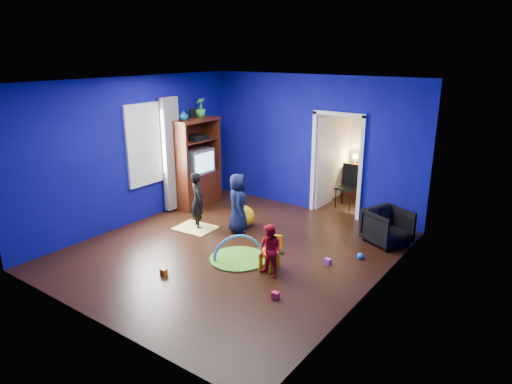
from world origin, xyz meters
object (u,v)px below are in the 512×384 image
Objects in this scene: child_black at (198,201)px; hopper_ball at (244,216)px; kid_chair at (269,254)px; play_mat at (238,259)px; child_navy at (238,203)px; vase at (184,115)px; toddler_red at (270,251)px; study_desk at (364,181)px; crt_tv at (197,161)px; armchair at (388,227)px; folding_chair at (347,187)px; tv_armoire at (196,163)px.

hopper_ball is (0.70, 0.57, -0.35)m from child_black.
play_mat is at bearing 162.49° from kid_chair.
hopper_ball is (-0.05, 0.25, -0.36)m from child_navy.
child_navy is 2.31× the size of kid_chair.
toddler_red is at bearing -25.63° from vase.
child_navy is at bearing -125.36° from child_black.
child_black is 1.34× the size of toddler_red.
toddler_red is at bearing -13.00° from play_mat.
vase is 3.53m from play_mat.
hopper_ball is 3.44m from study_desk.
crt_tv is at bearing -134.89° from study_desk.
child_navy is 1.19× the size of play_mat.
toddler_red is (-1.01, -2.28, 0.10)m from armchair.
armchair is at bearing -58.20° from study_desk.
child_navy is 1.25× the size of folding_chair.
kid_chair is (1.44, -1.22, 0.03)m from hopper_ball.
tv_armoire is (-3.28, 1.87, 0.56)m from toddler_red.
child_black is 3.39m from folding_chair.
child_black reaches higher than folding_chair.
toddler_red is 3.99m from vase.
kid_chair is 0.52× the size of play_mat.
kid_chair is at bearing -28.13° from tv_armoire.
study_desk is at bearing 47.62° from vase.
study_desk is (1.08, 3.49, -0.20)m from child_navy.
study_desk is at bearing -57.71° from child_navy.
play_mat is at bearing 171.84° from toddler_red.
kid_chair is (1.39, -0.97, -0.33)m from child_navy.
crt_tv reaches higher than armchair.
crt_tv is at bearing -15.41° from child_black.
study_desk reaches higher than kid_chair.
toddler_red is at bearing -72.93° from kid_chair.
crt_tv is 3.37m from folding_chair.
hopper_ball is at bearing 119.98° from kid_chair.
toddler_red is 4.15× the size of vase.
study_desk is (1.13, 3.24, 0.16)m from hopper_ball.
child_black is 1.76m from play_mat.
armchair is 2.50m from toddler_red.
study_desk is at bearing 90.00° from folding_chair.
kid_chair is (3.13, -1.67, -0.73)m from tv_armoire.
tv_armoire reaches higher than toddler_red.
play_mat is 1.05× the size of folding_chair.
vase reaches higher than folding_chair.
hopper_ball is at bearing -15.11° from tv_armoire.
hopper_ball is (1.69, -0.16, -1.85)m from vase.
tv_armoire reaches higher than crt_tv.
child_navy reaches higher than hopper_ball.
child_black is at bearing 143.30° from kid_chair.
vase reaches higher than kid_chair.
folding_chair reaches higher than hopper_ball.
play_mat is at bearing -94.86° from folding_chair.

